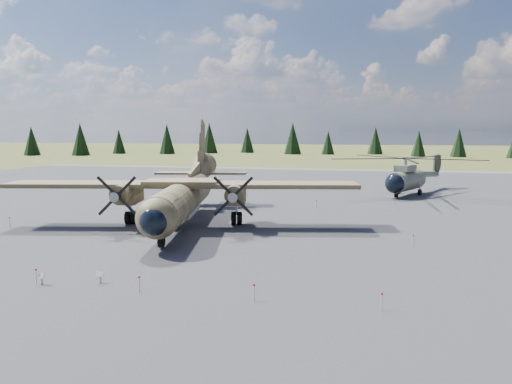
# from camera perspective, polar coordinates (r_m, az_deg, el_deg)

# --- Properties ---
(ground) EXTENTS (500.00, 500.00, 0.00)m
(ground) POSITION_cam_1_polar(r_m,az_deg,el_deg) (39.44, -7.21, -4.99)
(ground) COLOR brown
(ground) RESTS_ON ground
(apron) EXTENTS (120.00, 120.00, 0.04)m
(apron) POSITION_cam_1_polar(r_m,az_deg,el_deg) (48.78, -3.21, -2.61)
(apron) COLOR slate
(apron) RESTS_ON ground
(transport_plane) EXTENTS (30.11, 27.06, 9.93)m
(transport_plane) POSITION_cam_1_polar(r_m,az_deg,el_deg) (44.43, -8.19, 0.09)
(transport_plane) COLOR #414123
(transport_plane) RESTS_ON ground
(helicopter_near) EXTENTS (25.27, 25.27, 4.84)m
(helicopter_near) POSITION_cam_1_polar(r_m,az_deg,el_deg) (65.41, 16.86, 2.60)
(helicopter_near) COLOR slate
(helicopter_near) RESTS_ON ground
(info_placard_left) EXTENTS (0.45, 0.30, 0.65)m
(info_placard_left) POSITION_cam_1_polar(r_m,az_deg,el_deg) (29.36, -23.33, -8.88)
(info_placard_left) COLOR gray
(info_placard_left) RESTS_ON ground
(info_placard_right) EXTENTS (0.42, 0.18, 0.66)m
(info_placard_right) POSITION_cam_1_polar(r_m,az_deg,el_deg) (28.54, -17.41, -9.06)
(info_placard_right) COLOR gray
(info_placard_right) RESTS_ON ground
(barrier_fence) EXTENTS (33.12, 29.62, 0.85)m
(barrier_fence) POSITION_cam_1_polar(r_m,az_deg,el_deg) (39.42, -7.89, -4.25)
(barrier_fence) COLOR silver
(barrier_fence) RESTS_ON ground
(treeline) EXTENTS (284.57, 286.80, 10.92)m
(treeline) POSITION_cam_1_polar(r_m,az_deg,el_deg) (37.37, -13.08, 1.50)
(treeline) COLOR black
(treeline) RESTS_ON ground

